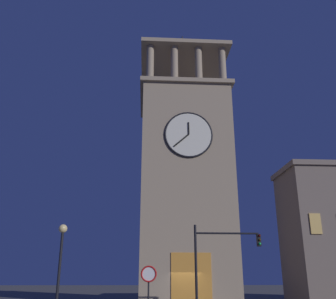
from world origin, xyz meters
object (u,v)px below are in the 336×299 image
Objects in this scene: clocktower at (185,187)px; street_lamp at (61,252)px; no_horn_sign at (149,278)px; traffic_signal_near at (219,253)px.

clocktower is 18.27m from street_lamp.
street_lamp is (7.94, 14.88, -7.01)m from clocktower.
clocktower is at bearing -118.08° from street_lamp.
clocktower is at bearing -102.54° from no_horn_sign.
clocktower reaches higher than street_lamp.
street_lamp is 4.70m from no_horn_sign.
street_lamp reaches higher than no_horn_sign.
clocktower is 5.15× the size of traffic_signal_near.
traffic_signal_near is 1.13× the size of street_lamp.
clocktower is 5.80× the size of street_lamp.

